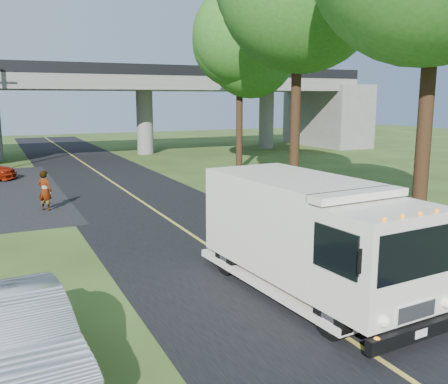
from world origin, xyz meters
TOP-DOWN VIEW (x-y plane):
  - ground at (0.00, 0.00)m, footprint 120.00×120.00m
  - road at (0.00, 10.00)m, footprint 7.00×90.00m
  - lane_line at (0.00, 10.00)m, footprint 0.12×90.00m
  - overpass at (0.00, 32.00)m, footprint 54.00×10.00m
  - tree_right_far at (9.21, 19.84)m, footprint 5.77×5.67m
  - step_van at (0.63, -0.22)m, footprint 2.97×6.93m
  - silver_sedan at (-6.00, -1.28)m, footprint 2.08×4.70m
  - pedestrian at (-4.22, 12.30)m, footprint 0.75×0.74m

SIDE VIEW (x-z plane):
  - ground at x=0.00m, z-range 0.00..0.00m
  - road at x=0.00m, z-range 0.00..0.02m
  - lane_line at x=0.00m, z-range 0.03..0.03m
  - silver_sedan at x=-6.00m, z-range 0.00..1.50m
  - pedestrian at x=-4.22m, z-range 0.00..1.75m
  - step_van at x=0.63m, z-range 0.12..2.97m
  - overpass at x=0.00m, z-range 0.91..8.21m
  - tree_right_far at x=9.21m, z-range 2.81..13.80m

